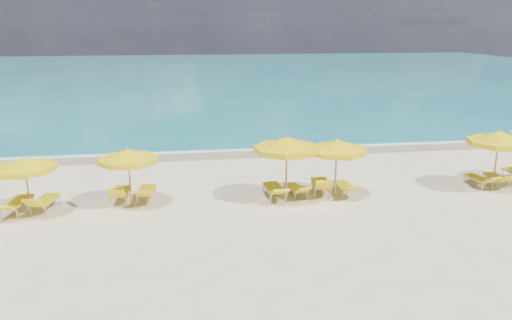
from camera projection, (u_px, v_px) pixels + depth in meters
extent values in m
plane|color=beige|center=(262.00, 200.00, 19.45)|extent=(120.00, 120.00, 0.00)
cube|color=#157278|center=(203.00, 75.00, 65.18)|extent=(120.00, 80.00, 0.30)
cube|color=tan|center=(239.00, 152.00, 26.50)|extent=(120.00, 2.60, 0.01)
cube|color=white|center=(238.00, 149.00, 27.26)|extent=(120.00, 1.20, 0.03)
cube|color=white|center=(138.00, 121.00, 34.78)|extent=(14.00, 0.36, 0.05)
cube|color=white|center=(308.00, 101.00, 43.46)|extent=(18.00, 0.30, 0.05)
cylinder|color=tan|center=(28.00, 187.00, 17.65)|extent=(0.07, 0.07, 2.10)
cone|color=yellow|center=(24.00, 163.00, 17.41)|extent=(2.65, 2.65, 0.42)
cylinder|color=yellow|center=(25.00, 169.00, 17.47)|extent=(2.68, 2.68, 0.17)
sphere|color=tan|center=(24.00, 157.00, 17.35)|extent=(0.09, 0.09, 0.09)
cylinder|color=tan|center=(130.00, 178.00, 18.53)|extent=(0.07, 0.07, 2.18)
cone|color=yellow|center=(128.00, 154.00, 18.28)|extent=(2.81, 2.81, 0.44)
cylinder|color=yellow|center=(128.00, 160.00, 18.34)|extent=(2.83, 2.83, 0.17)
sphere|color=tan|center=(128.00, 149.00, 18.22)|extent=(0.10, 0.10, 0.10)
cylinder|color=tan|center=(286.00, 169.00, 19.12)|extent=(0.08, 0.08, 2.48)
cone|color=yellow|center=(287.00, 143.00, 18.84)|extent=(3.07, 3.07, 0.50)
cylinder|color=yellow|center=(287.00, 149.00, 18.90)|extent=(3.10, 3.10, 0.20)
sphere|color=tan|center=(287.00, 136.00, 18.77)|extent=(0.11, 0.11, 0.11)
cylinder|color=tan|center=(336.00, 169.00, 19.51)|extent=(0.07, 0.07, 2.29)
cone|color=yellow|center=(337.00, 145.00, 19.25)|extent=(2.69, 2.69, 0.46)
cylinder|color=yellow|center=(337.00, 151.00, 19.31)|extent=(2.71, 2.71, 0.18)
sphere|color=tan|center=(337.00, 139.00, 19.19)|extent=(0.10, 0.10, 0.10)
cylinder|color=tan|center=(496.00, 161.00, 20.35)|extent=(0.08, 0.08, 2.43)
cone|color=yellow|center=(499.00, 137.00, 20.08)|extent=(2.77, 2.77, 0.49)
cylinder|color=yellow|center=(498.00, 142.00, 20.15)|extent=(2.79, 2.79, 0.19)
sphere|color=tan|center=(500.00, 131.00, 20.02)|extent=(0.11, 0.11, 0.11)
cube|color=yellow|center=(17.00, 201.00, 18.08)|extent=(0.84, 1.51, 0.09)
cube|color=yellow|center=(3.00, 208.00, 17.06)|extent=(0.73, 0.74, 0.37)
cube|color=yellow|center=(45.00, 200.00, 18.34)|extent=(0.82, 1.40, 0.08)
cube|color=yellow|center=(33.00, 203.00, 17.42)|extent=(0.68, 0.63, 0.46)
cube|color=yellow|center=(121.00, 191.00, 19.26)|extent=(0.65, 1.36, 0.08)
cube|color=yellow|center=(117.00, 193.00, 18.36)|extent=(0.62, 0.52, 0.50)
cube|color=yellow|center=(147.00, 190.00, 19.36)|extent=(0.65, 1.36, 0.08)
cube|color=yellow|center=(144.00, 194.00, 18.42)|extent=(0.62, 0.59, 0.42)
cube|color=yellow|center=(274.00, 188.00, 19.62)|extent=(0.71, 1.43, 0.09)
cube|color=yellow|center=(280.00, 192.00, 18.66)|extent=(0.66, 0.65, 0.39)
cube|color=yellow|center=(295.00, 187.00, 19.85)|extent=(0.72, 1.23, 0.07)
cube|color=yellow|center=(303.00, 190.00, 19.07)|extent=(0.60, 0.58, 0.36)
cube|color=yellow|center=(320.00, 183.00, 20.15)|extent=(0.86, 1.52, 0.09)
cube|color=yellow|center=(324.00, 185.00, 19.16)|extent=(0.72, 0.65, 0.52)
cube|color=yellow|center=(344.00, 185.00, 20.07)|extent=(0.58, 1.21, 0.07)
cube|color=yellow|center=(352.00, 189.00, 19.24)|extent=(0.55, 0.54, 0.34)
cube|color=yellow|center=(478.00, 178.00, 21.01)|extent=(0.69, 1.25, 0.07)
cube|color=yellow|center=(492.00, 180.00, 20.20)|extent=(0.59, 0.57, 0.39)
cube|color=yellow|center=(496.00, 177.00, 21.16)|extent=(0.63, 1.23, 0.07)
cube|color=yellow|center=(507.00, 179.00, 20.33)|extent=(0.57, 0.54, 0.38)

